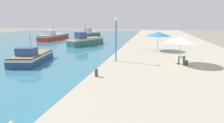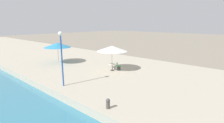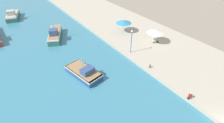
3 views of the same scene
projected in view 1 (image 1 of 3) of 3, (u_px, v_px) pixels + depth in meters
water_basin at (13, 41)px, 42.23m from camera, size 56.00×90.00×0.04m
quay_promenade at (168, 44)px, 34.33m from camera, size 16.00×90.00×0.66m
fishing_boat_near at (32, 57)px, 20.67m from camera, size 4.16×6.82×3.41m
fishing_boat_mid at (86, 41)px, 35.13m from camera, size 5.56×8.38×4.70m
fishing_boat_far at (54, 36)px, 45.16m from camera, size 3.09×11.06×4.41m
fishing_boat_distant at (90, 34)px, 53.60m from camera, size 4.66×7.63×4.70m
cafe_umbrella_pink at (181, 39)px, 17.14m from camera, size 3.39×3.39×2.76m
cafe_umbrella_white at (158, 34)px, 24.98m from camera, size 3.52×3.52×2.70m
cafe_table at (179, 59)px, 17.51m from camera, size 0.80×0.80×0.74m
cafe_chair_left at (185, 62)px, 16.99m from camera, size 0.59×0.58×0.91m
mooring_bollard at (96, 72)px, 13.59m from camera, size 0.26×0.26×0.65m
lamppost at (116, 32)px, 18.15m from camera, size 0.36×0.36×4.56m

